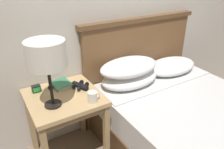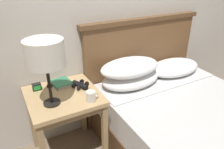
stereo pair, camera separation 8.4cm
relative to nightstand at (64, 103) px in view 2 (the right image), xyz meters
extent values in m
cube|color=beige|center=(0.56, 0.33, 0.72)|extent=(8.00, 0.06, 2.60)
cube|color=tan|center=(0.00, 0.00, 0.07)|extent=(0.58, 0.58, 0.04)
cube|color=#917650|center=(0.00, 0.00, 0.03)|extent=(0.55, 0.55, 0.05)
cube|color=#A4865B|center=(0.26, -0.26, -0.26)|extent=(0.04, 0.04, 0.63)
cube|color=#A4865B|center=(-0.25, 0.25, -0.26)|extent=(0.04, 0.04, 0.63)
cube|color=#A4865B|center=(0.26, 0.25, -0.26)|extent=(0.04, 0.04, 0.63)
cube|color=silver|center=(0.97, -0.71, -0.15)|extent=(1.25, 1.83, 0.26)
cube|color=silver|center=(0.97, -0.09, -0.01)|extent=(1.22, 0.28, 0.01)
cube|color=brown|center=(0.97, 0.26, -0.02)|extent=(1.34, 0.06, 1.10)
cube|color=brown|center=(0.97, 0.26, 0.55)|extent=(1.40, 0.10, 0.04)
ellipsoid|color=white|center=(0.68, 0.02, 0.05)|extent=(0.60, 0.36, 0.15)
ellipsoid|color=white|center=(1.24, 0.02, 0.05)|extent=(0.60, 0.36, 0.15)
ellipsoid|color=white|center=(0.67, 0.02, 0.18)|extent=(0.60, 0.36, 0.15)
cylinder|color=black|center=(-0.11, -0.09, 0.10)|extent=(0.13, 0.13, 0.01)
cylinder|color=black|center=(-0.11, -0.09, 0.26)|extent=(0.02, 0.02, 0.31)
sphere|color=black|center=(-0.11, -0.09, 0.24)|extent=(0.04, 0.04, 0.04)
cylinder|color=silver|center=(-0.11, -0.09, 0.50)|extent=(0.28, 0.28, 0.19)
cube|color=silver|center=(0.04, 0.17, 0.10)|extent=(0.17, 0.19, 0.02)
cube|color=#337F56|center=(0.04, 0.17, 0.11)|extent=(0.17, 0.19, 0.00)
cube|color=#337F56|center=(-0.03, 0.16, 0.10)|extent=(0.02, 0.18, 0.03)
cylinder|color=black|center=(0.18, 0.01, 0.11)|extent=(0.08, 0.10, 0.04)
cylinder|color=black|center=(0.22, 0.03, 0.11)|extent=(0.05, 0.03, 0.05)
cylinder|color=black|center=(0.14, -0.01, 0.11)|extent=(0.04, 0.02, 0.04)
cylinder|color=black|center=(0.16, 0.07, 0.11)|extent=(0.08, 0.10, 0.04)
cylinder|color=black|center=(0.20, 0.09, 0.11)|extent=(0.05, 0.03, 0.05)
cylinder|color=black|center=(0.11, 0.05, 0.11)|extent=(0.04, 0.02, 0.04)
cube|color=black|center=(0.17, 0.04, 0.12)|extent=(0.07, 0.05, 0.01)
cylinder|color=black|center=(0.17, 0.04, 0.12)|extent=(0.02, 0.02, 0.02)
cylinder|color=silver|center=(0.16, -0.20, 0.13)|extent=(0.08, 0.08, 0.08)
torus|color=silver|center=(0.21, -0.20, 0.14)|extent=(0.05, 0.01, 0.05)
cube|color=black|center=(-0.17, 0.17, 0.12)|extent=(0.07, 0.04, 0.06)
cube|color=green|center=(-0.17, 0.15, 0.12)|extent=(0.06, 0.00, 0.04)
camera|label=1|loc=(-0.45, -1.51, 1.04)|focal=35.00mm
camera|label=2|loc=(-0.38, -1.55, 1.04)|focal=35.00mm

